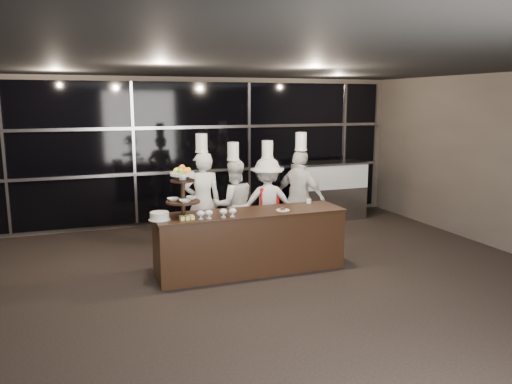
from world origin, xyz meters
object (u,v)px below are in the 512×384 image
object	(u,v)px
chef_a	(203,201)
chef_b	(234,204)
chef_d	(300,198)
layer_cake	(159,216)
chef_c	(267,203)
buffet_counter	(250,241)
display_case	(329,188)
display_stand	(183,188)

from	to	relation	value
chef_a	chef_b	xyz separation A→B (m)	(0.54, -0.00, -0.09)
chef_b	chef_d	size ratio (longest dim) A/B	0.92
layer_cake	chef_c	distance (m)	2.34
layer_cake	chef_b	world-z (taller)	chef_b
buffet_counter	display_case	size ratio (longest dim) A/B	1.86
buffet_counter	display_case	bearing A→B (deg)	43.67
chef_c	chef_d	xyz separation A→B (m)	(0.54, -0.18, 0.07)
display_stand	chef_b	bearing A→B (deg)	46.83
display_stand	chef_a	size ratio (longest dim) A/B	0.37
chef_b	chef_c	size ratio (longest dim) A/B	0.99
display_case	chef_b	distance (m)	2.96
layer_cake	display_stand	bearing A→B (deg)	8.24
chef_a	chef_c	size ratio (longest dim) A/B	1.07
layer_cake	chef_b	bearing A→B (deg)	40.35
chef_d	display_stand	bearing A→B (deg)	-158.05
chef_a	chef_b	distance (m)	0.55
buffet_counter	chef_d	size ratio (longest dim) A/B	1.41
display_case	buffet_counter	bearing A→B (deg)	-136.33
display_case	chef_a	xyz separation A→B (m)	(-3.15, -1.41, 0.19)
display_case	chef_d	world-z (taller)	chef_d
display_case	chef_b	xyz separation A→B (m)	(-2.61, -1.41, 0.10)
display_stand	chef_d	xyz separation A→B (m)	(2.23, 0.90, -0.47)
buffet_counter	chef_a	bearing A→B (deg)	109.42
buffet_counter	display_stand	world-z (taller)	display_stand
chef_c	chef_d	size ratio (longest dim) A/B	0.93
display_stand	chef_b	xyz separation A→B (m)	(1.12, 1.19, -0.55)
display_case	chef_b	size ratio (longest dim) A/B	0.83
display_stand	chef_a	distance (m)	1.41
chef_c	chef_a	bearing A→B (deg)	174.09
layer_cake	chef_d	size ratio (longest dim) A/B	0.15
buffet_counter	display_stand	xyz separation A→B (m)	(-1.00, -0.00, 0.87)
chef_a	chef_c	distance (m)	1.12
chef_a	chef_d	bearing A→B (deg)	-10.11
display_case	chef_a	size ratio (longest dim) A/B	0.76
display_stand	layer_cake	distance (m)	0.50
buffet_counter	chef_d	xyz separation A→B (m)	(1.23, 0.90, 0.40)
layer_cake	display_case	xyz separation A→B (m)	(4.07, 2.65, -0.29)
buffet_counter	chef_c	world-z (taller)	chef_c
display_case	chef_c	size ratio (longest dim) A/B	0.82
layer_cake	chef_b	xyz separation A→B (m)	(1.46, 1.24, -0.18)
chef_b	layer_cake	bearing A→B (deg)	-139.65
display_case	chef_a	bearing A→B (deg)	-155.92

